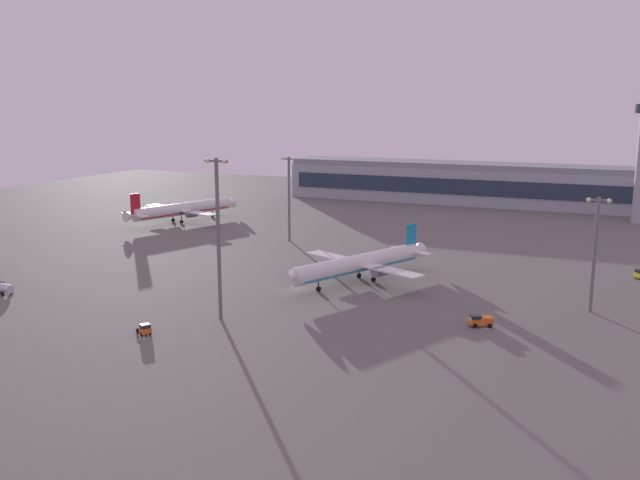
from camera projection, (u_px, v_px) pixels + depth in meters
ground_plane at (296, 288)px, 151.13m from camera, size 416.00×416.00×0.00m
terminal_building at (495, 184)px, 274.21m from camera, size 170.08×22.40×16.40m
airplane_far_stand at (360, 263)px, 155.98m from camera, size 32.64×41.32×11.22m
airplane_terminal_side at (182, 209)px, 234.49m from camera, size 34.46×43.79×11.56m
cargo_loader at (480, 320)px, 124.94m from camera, size 4.58×3.56×2.25m
pushback_tug at (145, 329)px, 120.42m from camera, size 3.56×3.15×2.05m
fuel_truck at (1, 287)px, 146.58m from camera, size 6.51×3.03×2.35m
apron_light_east at (218, 230)px, 126.23m from camera, size 4.80×0.90×30.42m
apron_light_central at (289, 193)px, 200.27m from camera, size 4.80×0.90×24.82m
apron_light_west at (595, 246)px, 131.59m from camera, size 4.80×0.90×22.61m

